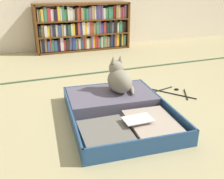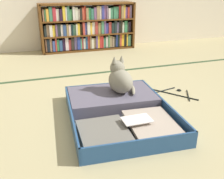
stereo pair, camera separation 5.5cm
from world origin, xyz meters
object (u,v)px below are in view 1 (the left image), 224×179
object	(u,v)px
bookshelf	(83,27)
open_suitcase	(117,109)
black_cat	(119,79)
clothes_hanger	(174,92)

from	to	relation	value
bookshelf	open_suitcase	distance (m)	2.17
black_cat	clothes_hanger	distance (m)	0.59
bookshelf	black_cat	world-z (taller)	bookshelf
open_suitcase	black_cat	bearing A→B (deg)	64.83
black_cat	clothes_hanger	bearing A→B (deg)	3.99
bookshelf	clothes_hanger	distance (m)	1.97
clothes_hanger	bookshelf	bearing A→B (deg)	99.33
open_suitcase	bookshelf	bearing A→B (deg)	81.55
bookshelf	clothes_hanger	xyz separation A→B (m)	(0.31, -1.91, -0.32)
open_suitcase	black_cat	distance (m)	0.25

